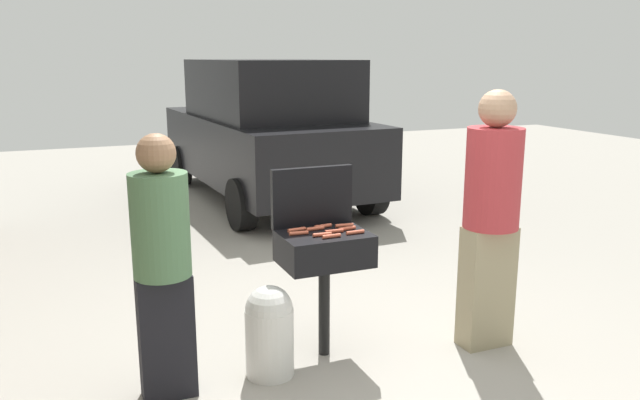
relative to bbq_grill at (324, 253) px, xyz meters
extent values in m
plane|color=#9E998E|center=(0.15, -0.27, -0.75)|extent=(24.00, 24.00, 0.00)
cylinder|color=black|center=(0.00, 0.00, -0.41)|extent=(0.08, 0.08, 0.67)
cube|color=black|center=(0.00, 0.00, 0.03)|extent=(0.60, 0.44, 0.22)
cube|color=black|center=(0.00, 0.22, 0.35)|extent=(0.60, 0.05, 0.42)
cylinder|color=#C6593D|center=(-0.03, 0.09, 0.15)|extent=(0.13, 0.03, 0.03)
cylinder|color=#B74C33|center=(0.06, -0.03, 0.15)|extent=(0.13, 0.03, 0.03)
cylinder|color=#C6593D|center=(0.18, -0.10, 0.15)|extent=(0.13, 0.03, 0.03)
cylinder|color=#C6593D|center=(0.04, 0.12, 0.15)|extent=(0.13, 0.04, 0.03)
cylinder|color=#C6593D|center=(0.17, 0.00, 0.15)|extent=(0.13, 0.04, 0.03)
cylinder|color=#C6593D|center=(0.00, -0.13, 0.15)|extent=(0.13, 0.03, 0.03)
cylinder|color=#C6593D|center=(-0.05, -0.07, 0.15)|extent=(0.13, 0.03, 0.03)
cylinder|color=#C6593D|center=(-0.18, 0.02, 0.15)|extent=(0.13, 0.04, 0.03)
cylinder|color=#C6593D|center=(0.19, 0.09, 0.15)|extent=(0.13, 0.04, 0.03)
cylinder|color=#C6593D|center=(-0.16, 0.11, 0.15)|extent=(0.13, 0.04, 0.03)
cylinder|color=silver|center=(-0.45, -0.14, -0.52)|extent=(0.32, 0.32, 0.46)
sphere|color=silver|center=(-0.45, -0.14, -0.29)|extent=(0.31, 0.31, 0.31)
cube|color=black|center=(-1.11, -0.15, -0.36)|extent=(0.33, 0.18, 0.79)
cylinder|color=#4C724C|center=(-1.11, -0.15, 0.35)|extent=(0.34, 0.34, 0.62)
sphere|color=#936B4C|center=(-1.11, -0.15, 0.78)|extent=(0.23, 0.23, 0.23)
cube|color=gray|center=(1.14, -0.31, -0.31)|extent=(0.37, 0.20, 0.89)
cylinder|color=#B23338|center=(1.14, -0.31, 0.49)|extent=(0.39, 0.39, 0.70)
sphere|color=tan|center=(1.14, -0.31, 0.97)|extent=(0.26, 0.26, 0.26)
cube|color=black|center=(1.18, 4.99, 0.02)|extent=(2.13, 4.49, 0.90)
cube|color=black|center=(1.19, 4.79, 0.87)|extent=(1.89, 2.69, 0.80)
cylinder|color=black|center=(2.16, 3.50, -0.43)|extent=(0.25, 0.65, 0.64)
cylinder|color=black|center=(0.36, 3.41, -0.43)|extent=(0.25, 0.65, 0.64)
cylinder|color=black|center=(2.00, 6.58, -0.43)|extent=(0.25, 0.65, 0.64)
cylinder|color=black|center=(0.20, 6.48, -0.43)|extent=(0.25, 0.65, 0.64)
camera|label=1|loc=(-1.62, -3.81, 1.31)|focal=35.49mm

